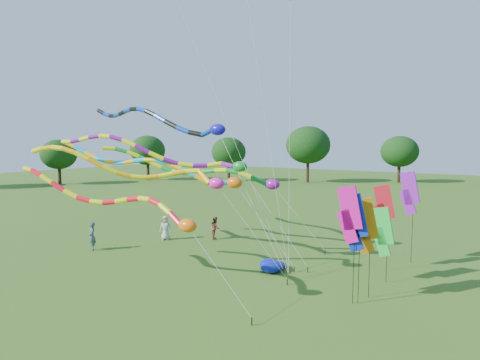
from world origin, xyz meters
The scene contains 18 objects.
ground centered at (0.00, 0.00, 0.00)m, with size 160.00×160.00×0.00m, color #2F5C18.
tree_ring centered at (-4.09, -0.37, 5.43)m, with size 121.92×120.60×9.23m.
tube_kite_red centered at (-3.31, -1.31, 4.06)m, with size 13.16×1.47×6.06m.
tube_kite_orange centered at (-3.88, 0.84, 5.36)m, with size 12.43×4.94×7.14m.
tube_kite_purple centered at (-4.85, 3.24, 6.09)m, with size 14.57×4.06×7.84m.
tube_kite_blue centered at (-7.05, 5.30, 8.12)m, with size 16.56×2.20×9.82m.
tube_kite_cyan centered at (-5.76, 3.74, 5.30)m, with size 15.58×2.53×7.43m.
tube_kite_green centered at (-4.82, 7.01, 4.89)m, with size 14.26×4.39×7.08m.
banner_pole_red centered at (5.98, 8.13, 3.33)m, with size 1.15×0.35×4.59m.
banner_pole_magenta_a centered at (5.82, 2.83, 3.76)m, with size 1.16×0.18×5.02m.
banner_pole_blue_a centered at (6.00, 2.92, 3.43)m, with size 1.16×0.20×4.70m.
banner_pole_violet centered at (6.84, 10.33, 3.91)m, with size 1.16×0.29×5.18m.
banner_pole_green centered at (6.40, 6.27, 2.46)m, with size 1.15×0.31×3.72m.
banner_pole_orange centered at (6.22, 3.76, 3.17)m, with size 1.09×0.55×4.43m.
blue_nylon_heap centered at (1.18, 4.92, 0.26)m, with size 1.64×1.45×0.57m.
person_a centered at (-8.27, 6.74, 0.84)m, with size 0.82×0.53×1.68m, color beige.
person_b centered at (-10.25, 2.22, 0.89)m, with size 0.65×0.43×1.78m, color #434F5E.
person_c centered at (-5.49, 8.79, 0.79)m, with size 0.77×0.60×1.59m, color brown.
Camera 1 is at (10.90, -13.47, 6.81)m, focal length 30.00 mm.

